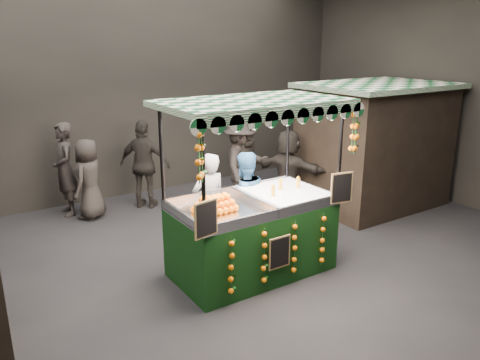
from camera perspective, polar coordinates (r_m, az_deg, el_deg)
ground at (r=6.97m, az=-0.07°, el=-12.85°), size 12.00×12.00×0.00m
market_hall at (r=6.07m, az=-0.09°, el=16.17°), size 12.10×10.10×5.05m
neighbour_stall_right at (r=10.36m, az=16.01°, el=4.17°), size 3.00×2.20×2.60m
juice_stall at (r=7.02m, az=1.73°, el=-5.20°), size 2.73×1.61×2.65m
vendor_grey at (r=7.71m, az=-3.79°, el=-2.93°), size 0.65×0.45×1.71m
vendor_blue at (r=7.82m, az=0.48°, el=-2.65°), size 0.88×0.71×1.70m
shopper_1 at (r=9.79m, az=1.13°, el=1.81°), size 1.04×0.89×1.86m
shopper_2 at (r=10.00m, az=-11.55°, el=1.85°), size 1.11×1.08×1.87m
shopper_3 at (r=9.76m, az=0.01°, el=1.89°), size 1.31×1.39×1.89m
shopper_4 at (r=9.70m, az=-17.92°, el=0.10°), size 0.92×0.92×1.61m
shopper_5 at (r=9.61m, az=5.88°, el=1.06°), size 1.20×1.66×1.73m
shopper_6 at (r=10.03m, az=-20.55°, el=1.22°), size 0.48×0.71×1.90m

